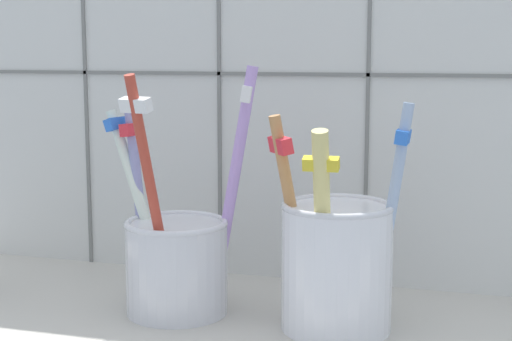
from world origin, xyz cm
name	(u,v)px	position (x,y,z in cm)	size (l,w,h in cm)	color
counter_slab	(254,333)	(0.00, 0.00, 1.00)	(64.00, 22.00, 2.00)	#BCB7AD
tile_wall_back	(295,40)	(0.00, 12.00, 22.50)	(64.00, 2.20, 45.00)	silver
toothbrush_cup_left	(178,256)	(-6.12, 0.44, 6.28)	(12.01, 10.32, 18.53)	silver
toothbrush_cup_right	(337,260)	(6.06, 0.33, 6.93)	(10.03, 9.38, 16.20)	white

